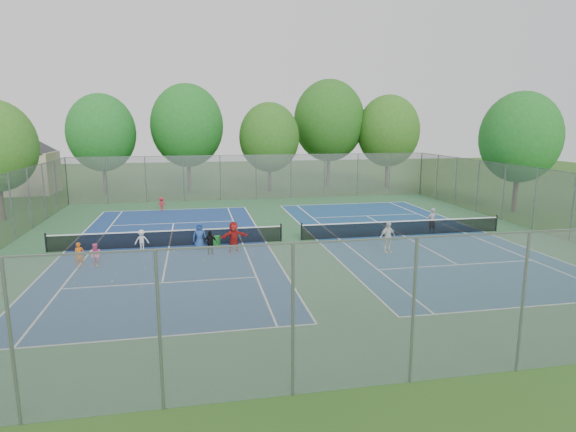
% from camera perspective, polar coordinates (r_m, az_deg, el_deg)
% --- Properties ---
extents(ground, '(120.00, 120.00, 0.00)m').
position_cam_1_polar(ground, '(28.33, 0.39, -2.96)').
color(ground, '#284F18').
rests_on(ground, ground).
extents(court_pad, '(32.00, 32.00, 0.01)m').
position_cam_1_polar(court_pad, '(28.33, 0.39, -2.95)').
color(court_pad, '#2C5E38').
rests_on(court_pad, ground).
extents(court_left, '(10.97, 23.77, 0.01)m').
position_cam_1_polar(court_left, '(27.84, -13.91, -3.51)').
color(court_left, navy).
rests_on(court_left, court_pad).
extents(court_right, '(10.97, 23.77, 0.01)m').
position_cam_1_polar(court_right, '(30.46, 13.41, -2.24)').
color(court_right, navy).
rests_on(court_right, court_pad).
extents(net_left, '(12.87, 0.10, 0.91)m').
position_cam_1_polar(net_left, '(27.74, -13.95, -2.63)').
color(net_left, black).
rests_on(net_left, ground).
extents(net_right, '(12.87, 0.10, 0.91)m').
position_cam_1_polar(net_right, '(30.37, 13.45, -1.44)').
color(net_right, black).
rests_on(net_right, ground).
extents(fence_north, '(32.00, 0.10, 4.00)m').
position_cam_1_polar(fence_north, '(43.56, -3.80, 4.60)').
color(fence_north, gray).
rests_on(fence_north, ground).
extents(fence_south, '(32.00, 0.10, 4.00)m').
position_cam_1_polar(fence_south, '(13.15, 14.62, -10.94)').
color(fence_south, gray).
rests_on(fence_south, ground).
extents(fence_east, '(0.10, 32.00, 4.00)m').
position_cam_1_polar(fence_east, '(34.79, 27.20, 1.79)').
color(fence_east, gray).
rests_on(fence_east, ground).
extents(house, '(11.03, 11.03, 7.30)m').
position_cam_1_polar(house, '(53.63, -29.23, 6.81)').
color(house, '#B7A88C').
rests_on(house, ground).
extents(tree_nw, '(6.40, 6.40, 9.58)m').
position_cam_1_polar(tree_nw, '(49.70, -21.23, 9.18)').
color(tree_nw, '#443326').
rests_on(tree_nw, ground).
extents(tree_nl, '(7.20, 7.20, 10.69)m').
position_cam_1_polar(tree_nl, '(49.95, -11.87, 10.44)').
color(tree_nl, '#443326').
rests_on(tree_nl, ground).
extents(tree_nc, '(6.00, 6.00, 8.85)m').
position_cam_1_polar(tree_nc, '(48.55, -2.24, 9.29)').
color(tree_nc, '#443326').
rests_on(tree_nc, ground).
extents(tree_nr, '(7.60, 7.60, 11.42)m').
position_cam_1_polar(tree_nr, '(52.96, 4.88, 11.19)').
color(tree_nr, '#443326').
rests_on(tree_nr, ground).
extents(tree_ne, '(6.60, 6.60, 9.77)m').
position_cam_1_polar(tree_ne, '(53.06, 11.80, 9.84)').
color(tree_ne, '#443326').
rests_on(tree_ne, ground).
extents(tree_side_e, '(6.00, 6.00, 9.20)m').
position_cam_1_polar(tree_side_e, '(41.05, 25.82, 8.39)').
color(tree_side_e, '#443326').
rests_on(tree_side_e, ground).
extents(ball_crate, '(0.35, 0.35, 0.30)m').
position_cam_1_polar(ball_crate, '(27.22, -10.63, -3.41)').
color(ball_crate, '#193ABF').
rests_on(ball_crate, ground).
extents(ball_hopper, '(0.40, 0.40, 0.60)m').
position_cam_1_polar(ball_hopper, '(27.31, -8.43, -2.96)').
color(ball_hopper, '#238127').
rests_on(ball_hopper, ground).
extents(student_a, '(0.51, 0.41, 1.23)m').
position_cam_1_polar(student_a, '(25.13, -23.49, -4.27)').
color(student_a, '#C65812').
rests_on(student_a, ground).
extents(student_b, '(0.70, 0.64, 1.15)m').
position_cam_1_polar(student_b, '(24.94, -21.81, -4.34)').
color(student_b, '#EF5D94').
rests_on(student_b, ground).
extents(student_c, '(0.80, 0.54, 1.16)m').
position_cam_1_polar(student_c, '(27.24, -16.94, -2.77)').
color(student_c, silver).
rests_on(student_c, ground).
extents(student_d, '(0.78, 0.42, 1.27)m').
position_cam_1_polar(student_d, '(25.68, -9.23, -3.12)').
color(student_d, black).
rests_on(student_d, ground).
extents(student_e, '(0.76, 0.52, 1.50)m').
position_cam_1_polar(student_e, '(26.71, -10.44, -2.35)').
color(student_e, navy).
rests_on(student_e, ground).
extents(student_f, '(1.63, 0.85, 1.67)m').
position_cam_1_polar(student_f, '(25.83, -6.44, -2.50)').
color(student_f, '#A91A18').
rests_on(student_f, ground).
extents(child_far_baseline, '(0.78, 0.61, 1.07)m').
position_cam_1_polar(child_far_baseline, '(39.18, -14.76, 1.38)').
color(child_far_baseline, '#B71A2C').
rests_on(child_far_baseline, ground).
extents(instructor, '(0.66, 0.50, 1.62)m').
position_cam_1_polar(instructor, '(31.40, 16.69, -0.53)').
color(instructor, gray).
rests_on(instructor, ground).
extents(teen_court_b, '(1.09, 0.70, 1.72)m').
position_cam_1_polar(teen_court_b, '(26.06, 11.73, -2.49)').
color(teen_court_b, silver).
rests_on(teen_court_b, ground).
extents(tennis_ball_0, '(0.07, 0.07, 0.07)m').
position_cam_1_polar(tennis_ball_0, '(26.84, -14.38, -4.03)').
color(tennis_ball_0, '#C1E735').
rests_on(tennis_ball_0, ground).
extents(tennis_ball_1, '(0.07, 0.07, 0.07)m').
position_cam_1_polar(tennis_ball_1, '(22.86, -24.02, -7.29)').
color(tennis_ball_1, gold).
rests_on(tennis_ball_1, ground).
extents(tennis_ball_2, '(0.07, 0.07, 0.07)m').
position_cam_1_polar(tennis_ball_2, '(25.07, -21.68, -5.54)').
color(tennis_ball_2, '#BCCE2F').
rests_on(tennis_ball_2, ground).
extents(tennis_ball_3, '(0.07, 0.07, 0.07)m').
position_cam_1_polar(tennis_ball_3, '(23.47, -19.66, -6.51)').
color(tennis_ball_3, '#CAD631').
rests_on(tennis_ball_3, ground).
extents(tennis_ball_4, '(0.07, 0.07, 0.07)m').
position_cam_1_polar(tennis_ball_4, '(24.65, -9.85, -5.18)').
color(tennis_ball_4, '#B8D832').
rests_on(tennis_ball_4, ground).
extents(tennis_ball_5, '(0.07, 0.07, 0.07)m').
position_cam_1_polar(tennis_ball_5, '(26.65, -13.41, -4.09)').
color(tennis_ball_5, '#C8D932').
rests_on(tennis_ball_5, ground).
extents(tennis_ball_6, '(0.07, 0.07, 0.07)m').
position_cam_1_polar(tennis_ball_6, '(22.44, -20.13, -7.34)').
color(tennis_ball_6, '#C4EE37').
rests_on(tennis_ball_6, ground).
extents(tennis_ball_7, '(0.07, 0.07, 0.07)m').
position_cam_1_polar(tennis_ball_7, '(23.83, -16.54, -6.05)').
color(tennis_ball_7, yellow).
rests_on(tennis_ball_7, ground).
extents(tennis_ball_8, '(0.07, 0.07, 0.07)m').
position_cam_1_polar(tennis_ball_8, '(25.30, -20.76, -5.33)').
color(tennis_ball_8, gold).
rests_on(tennis_ball_8, ground).
extents(tennis_ball_9, '(0.07, 0.07, 0.07)m').
position_cam_1_polar(tennis_ball_9, '(26.95, -19.36, -4.25)').
color(tennis_ball_9, '#ABCB2F').
rests_on(tennis_ball_9, ground).
extents(tennis_ball_10, '(0.07, 0.07, 0.07)m').
position_cam_1_polar(tennis_ball_10, '(21.30, -17.04, -8.13)').
color(tennis_ball_10, '#C3E034').
rests_on(tennis_ball_10, ground).
extents(tennis_ball_11, '(0.07, 0.07, 0.07)m').
position_cam_1_polar(tennis_ball_11, '(21.52, -8.90, -7.56)').
color(tennis_ball_11, '#CDEB36').
rests_on(tennis_ball_11, ground).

